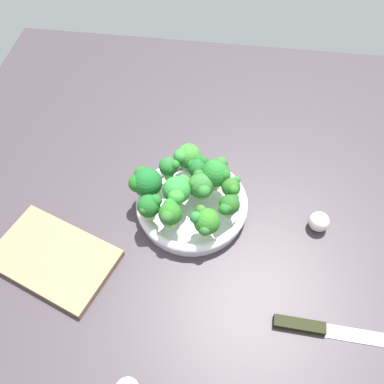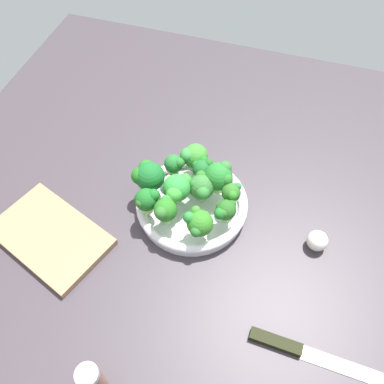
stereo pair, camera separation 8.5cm
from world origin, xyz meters
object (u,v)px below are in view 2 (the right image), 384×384
broccoli_floret_1 (175,165)px  broccoli_floret_7 (203,187)px  broccoli_floret_4 (177,188)px  broccoli_floret_9 (203,169)px  broccoli_floret_8 (220,176)px  pepper_shaker (92,380)px  broccoli_floret_10 (225,211)px  broccoli_floret_5 (165,209)px  broccoli_floret_11 (148,175)px  broccoli_floret_6 (194,157)px  broccoli_floret_2 (147,200)px  garlic_bulb (317,241)px  knife (302,351)px  broccoli_floret_3 (231,194)px  broccoli_floret_0 (199,223)px  cutting_board (51,236)px  bowl (192,205)px

broccoli_floret_1 → broccoli_floret_7: size_ratio=0.95×
broccoli_floret_4 → broccoli_floret_9: 7.75cm
broccoli_floret_8 → pepper_shaker: bearing=77.8°
broccoli_floret_8 → broccoli_floret_10: bearing=114.1°
broccoli_floret_5 → broccoli_floret_11: (6.53, -7.33, -0.40)cm
broccoli_floret_6 → broccoli_floret_9: size_ratio=1.10×
broccoli_floret_9 → broccoli_floret_10: 11.46cm
broccoli_floret_2 → broccoli_floret_10: 16.22cm
broccoli_floret_6 → pepper_shaker: (2.47, 47.88, -3.19)cm
broccoli_floret_4 → garlic_bulb: broccoli_floret_4 is taller
broccoli_floret_4 → broccoli_floret_9: (-3.49, -6.90, -0.35)cm
broccoli_floret_9 → broccoli_floret_10: broccoli_floret_9 is taller
broccoli_floret_2 → knife: bearing=153.3°
broccoli_floret_9 → knife: 40.78cm
broccoli_floret_10 → pepper_shaker: (12.69, 36.60, -2.58)cm
broccoli_floret_9 → pepper_shaker: 45.76cm
broccoli_floret_6 → knife: size_ratio=0.26×
broccoli_floret_3 → broccoli_floret_8: (3.40, -2.95, 0.87)cm
broccoli_floret_7 → broccoli_floret_1: bearing=-27.9°
broccoli_floret_5 → broccoli_floret_9: bearing=-108.4°
broccoli_floret_1 → broccoli_floret_7: 8.55cm
pepper_shaker → broccoli_floret_2: bearing=-84.4°
broccoli_floret_8 → broccoli_floret_11: size_ratio=1.10×
broccoli_floret_5 → garlic_bulb: size_ratio=1.52×
broccoli_floret_0 → broccoli_floret_1: (9.29, -12.53, 0.18)cm
broccoli_floret_0 → cutting_board: (30.25, 8.64, -6.69)cm
broccoli_floret_9 → broccoli_floret_0: bearing=103.2°
knife → pepper_shaker: (32.68, 16.01, 4.27)cm
bowl → pepper_shaker: (4.72, 39.45, 2.92)cm
broccoli_floret_9 → broccoli_floret_4: bearing=63.2°
broccoli_floret_1 → broccoli_floret_11: 6.38cm
broccoli_floret_1 → knife: 44.73cm
broccoli_floret_10 → cutting_board: 37.53cm
broccoli_floret_5 → broccoli_floret_6: (-1.33, -15.03, -0.03)cm
cutting_board → broccoli_floret_6: bearing=-135.0°
bowl → knife: bearing=140.0°
broccoli_floret_5 → broccoli_floret_9: broccoli_floret_5 is taller
broccoli_floret_5 → broccoli_floret_8: (-8.32, -10.99, 0.46)cm
broccoli_floret_6 → broccoli_floret_9: 3.80cm
broccoli_floret_0 → garlic_bulb: bearing=-165.2°
broccoli_floret_6 → cutting_board: (24.32, 24.35, -7.22)cm
broccoli_floret_7 → broccoli_floret_8: broccoli_floret_8 is taller
broccoli_floret_0 → pepper_shaker: bearing=75.4°
broccoli_floret_2 → knife: 40.94cm
broccoli_floret_0 → broccoli_floret_7: bearing=-78.4°
broccoli_floret_1 → knife: broccoli_floret_1 is taller
broccoli_floret_0 → broccoli_floret_5: (7.26, -0.68, 0.56)cm
broccoli_floret_10 → broccoli_floret_8: bearing=-65.9°
pepper_shaker → broccoli_floret_0: bearing=-104.6°
broccoli_floret_0 → broccoli_floret_9: bearing=-76.8°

